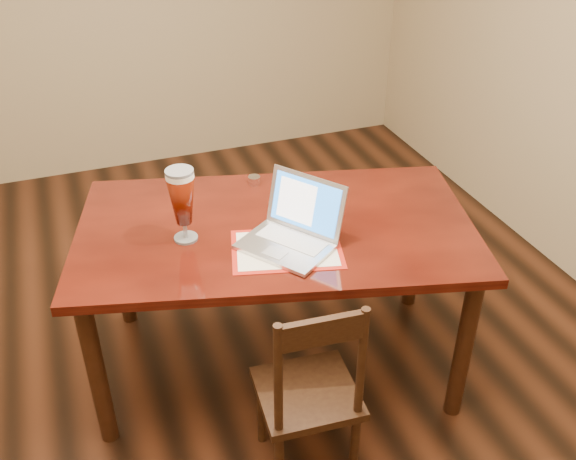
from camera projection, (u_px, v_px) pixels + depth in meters
name	position (u px, v px, depth m)	size (l,w,h in m)	color
ground	(209.00, 381.00, 3.13)	(5.00, 5.00, 0.00)	black
room_shell	(174.00, 11.00, 2.18)	(4.51, 5.01, 2.71)	tan
dining_table	(273.00, 242.00, 2.85)	(1.92, 1.38, 1.14)	#50130A
dining_chair	(310.00, 393.00, 2.50)	(0.41, 0.40, 0.91)	#321D0D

